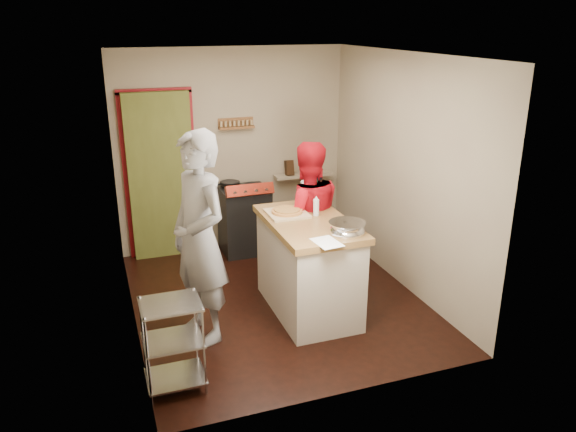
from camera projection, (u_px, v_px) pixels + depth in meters
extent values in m
plane|color=black|center=(276.00, 299.00, 6.18)|extent=(3.50, 3.50, 0.00)
cube|color=gray|center=(233.00, 150.00, 7.30)|extent=(3.00, 0.04, 2.60)
cube|color=#565B23|center=(160.00, 174.00, 7.13)|extent=(0.80, 0.40, 2.10)
cube|color=maroon|center=(126.00, 178.00, 6.93)|extent=(0.06, 0.06, 2.10)
cube|color=maroon|center=(194.00, 172.00, 7.20)|extent=(0.06, 0.06, 2.10)
cube|color=maroon|center=(154.00, 91.00, 6.72)|extent=(0.90, 0.06, 0.06)
cube|color=brown|center=(237.00, 128.00, 7.17)|extent=(0.46, 0.09, 0.03)
cube|color=brown|center=(236.00, 122.00, 7.19)|extent=(0.46, 0.02, 0.12)
cube|color=olive|center=(236.00, 123.00, 7.15)|extent=(0.42, 0.04, 0.07)
cube|color=gray|center=(303.00, 175.00, 7.65)|extent=(0.80, 0.18, 0.04)
cube|color=black|center=(289.00, 168.00, 7.54)|extent=(0.10, 0.14, 0.22)
cube|color=gray|center=(124.00, 201.00, 5.27)|extent=(0.04, 3.50, 2.60)
cube|color=gray|center=(403.00, 173.00, 6.22)|extent=(0.04, 3.50, 2.60)
cube|color=white|center=(274.00, 53.00, 5.31)|extent=(3.00, 3.50, 0.02)
cube|color=black|center=(245.00, 222.00, 7.33)|extent=(0.60, 0.55, 0.80)
cube|color=black|center=(244.00, 191.00, 7.19)|extent=(0.60, 0.55, 0.06)
cube|color=maroon|center=(250.00, 190.00, 6.91)|extent=(0.60, 0.15, 0.17)
cylinder|color=black|center=(230.00, 184.00, 7.23)|extent=(0.26, 0.26, 0.05)
cylinder|color=silver|center=(148.00, 363.00, 4.35)|extent=(0.02, 0.02, 0.80)
cylinder|color=silver|center=(204.00, 352.00, 4.49)|extent=(0.02, 0.02, 0.80)
cylinder|color=silver|center=(143.00, 339.00, 4.67)|extent=(0.02, 0.02, 0.80)
cylinder|color=silver|center=(196.00, 330.00, 4.81)|extent=(0.02, 0.02, 0.80)
cube|color=silver|center=(176.00, 377.00, 4.68)|extent=(0.48, 0.40, 0.02)
cube|color=silver|center=(173.00, 340.00, 4.56)|extent=(0.48, 0.40, 0.02)
cube|color=silver|center=(170.00, 304.00, 4.45)|extent=(0.48, 0.40, 0.02)
cube|color=beige|center=(308.00, 269.00, 5.80)|extent=(0.72, 1.27, 0.94)
cube|color=olive|center=(309.00, 224.00, 5.64)|extent=(0.79, 1.33, 0.07)
cube|color=tan|center=(287.00, 213.00, 5.79)|extent=(0.40, 0.40, 0.02)
cylinder|color=#BE853B|center=(287.00, 211.00, 5.78)|extent=(0.32, 0.32, 0.02)
ellipsoid|color=silver|center=(347.00, 228.00, 5.28)|extent=(0.35, 0.35, 0.11)
cylinder|color=white|center=(306.00, 194.00, 6.00)|extent=(0.12, 0.12, 0.28)
cylinder|color=silver|center=(316.00, 207.00, 5.74)|extent=(0.06, 0.06, 0.17)
cube|color=white|center=(327.00, 242.00, 5.07)|extent=(0.24, 0.32, 0.00)
cylinder|color=black|center=(317.00, 189.00, 6.11)|extent=(0.08, 0.08, 0.31)
cylinder|color=black|center=(321.00, 191.00, 6.04)|extent=(0.08, 0.08, 0.31)
cylinder|color=black|center=(317.00, 192.00, 6.01)|extent=(0.08, 0.08, 0.31)
imported|color=silver|center=(200.00, 239.00, 5.16)|extent=(0.70, 0.85, 2.01)
imported|color=#B20B16|center=(307.00, 218.00, 6.14)|extent=(0.90, 0.74, 1.71)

